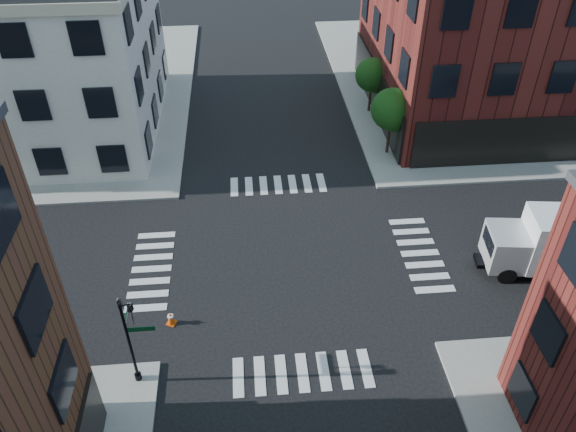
{
  "coord_description": "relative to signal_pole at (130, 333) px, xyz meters",
  "views": [
    {
      "loc": [
        -1.89,
        -21.52,
        19.67
      ],
      "look_at": [
        0.05,
        0.59,
        2.5
      ],
      "focal_mm": 35.0,
      "sensor_mm": 36.0,
      "label": 1
    }
  ],
  "objects": [
    {
      "name": "traffic_cone",
      "position": [
        1.02,
        2.92,
        -2.5
      ],
      "size": [
        0.53,
        0.53,
        0.73
      ],
      "rotation": [
        0.0,
        0.0,
        -0.43
      ],
      "color": "#DD4C09",
      "rests_on": "ground"
    },
    {
      "name": "tree_far",
      "position": [
        14.28,
        22.65,
        0.02
      ],
      "size": [
        2.43,
        2.43,
        4.07
      ],
      "color": "black",
      "rests_on": "ground"
    },
    {
      "name": "signal_pole",
      "position": [
        0.0,
        0.0,
        0.0
      ],
      "size": [
        1.29,
        1.24,
        4.6
      ],
      "color": "black",
      "rests_on": "ground"
    },
    {
      "name": "box_truck",
      "position": [
        20.34,
        4.82,
        -1.08
      ],
      "size": [
        7.73,
        3.18,
        3.42
      ],
      "rotation": [
        0.0,
        0.0,
        -0.13
      ],
      "color": "silver",
      "rests_on": "ground"
    },
    {
      "name": "building_ne",
      "position": [
        27.22,
        22.68,
        3.14
      ],
      "size": [
        25.0,
        16.0,
        12.0
      ],
      "primitive_type": "cube",
      "color": "#421210",
      "rests_on": "ground"
    },
    {
      "name": "tree_near",
      "position": [
        14.28,
        16.65,
        0.3
      ],
      "size": [
        2.69,
        2.69,
        4.49
      ],
      "color": "black",
      "rests_on": "ground"
    },
    {
      "name": "ground",
      "position": [
        6.72,
        6.68,
        -2.86
      ],
      "size": [
        120.0,
        120.0,
        0.0
      ],
      "primitive_type": "plane",
      "color": "black",
      "rests_on": "ground"
    },
    {
      "name": "sidewalk_ne",
      "position": [
        27.72,
        27.68,
        -2.78
      ],
      "size": [
        30.0,
        30.0,
        0.15
      ],
      "primitive_type": "cube",
      "color": "gray",
      "rests_on": "ground"
    }
  ]
}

